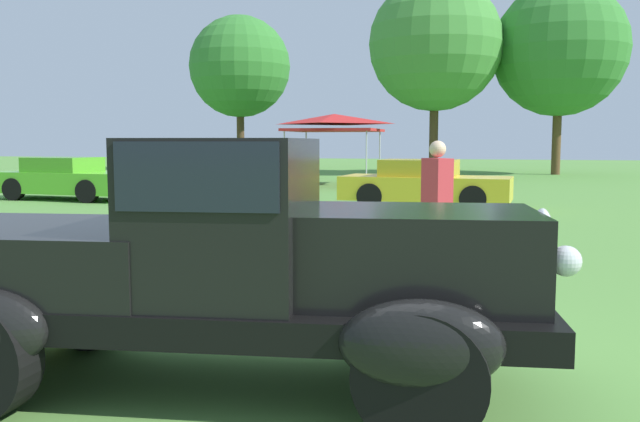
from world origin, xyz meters
name	(u,v)px	position (x,y,z in m)	size (l,w,h in m)	color
ground_plane	(330,378)	(0.00, 0.00, 0.00)	(120.00, 120.00, 0.00)	#568C3D
feature_pickup_truck	(218,262)	(-0.71, -0.32, 0.87)	(4.62, 2.21, 1.70)	black
show_car_lime	(67,179)	(-10.76, 12.52, 0.60)	(4.33, 2.04, 1.22)	#60C62D
show_car_teal	(203,181)	(-6.40, 12.32, 0.60)	(4.71, 2.84, 1.22)	teal
show_car_yellow	(424,184)	(-0.48, 12.59, 0.60)	(4.34, 2.05, 1.22)	yellow
spectator_by_row	(437,200)	(0.42, 4.39, 0.91)	(0.44, 0.46, 1.69)	#7F7056
canopy_tent_left_field	(334,122)	(-4.59, 20.36, 2.42)	(3.36, 3.36, 2.71)	#B7B7BC
treeline_far_left	(240,67)	(-13.04, 32.75, 5.98)	(5.86, 5.86, 8.93)	#47331E
treeline_mid_left	(435,45)	(-1.59, 29.78, 6.46)	(6.59, 6.59, 9.77)	#47331E
treeline_center	(560,50)	(4.43, 31.41, 6.23)	(6.64, 6.64, 9.56)	brown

